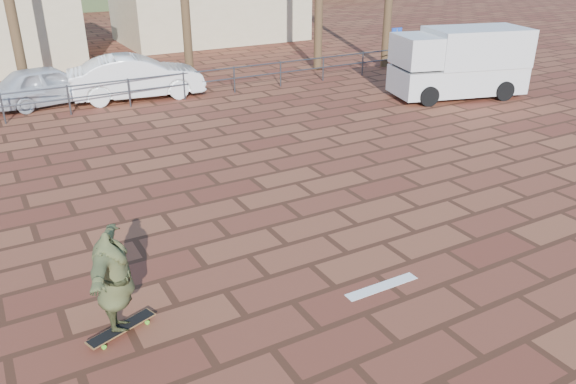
{
  "coord_description": "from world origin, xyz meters",
  "views": [
    {
      "loc": [
        -4.62,
        -7.38,
        5.39
      ],
      "look_at": [
        0.36,
        1.43,
        0.8
      ],
      "focal_mm": 35.0,
      "sensor_mm": 36.0,
      "label": 1
    }
  ],
  "objects_px": {
    "longboard": "(122,328)",
    "car_white": "(136,77)",
    "skateboarder": "(114,282)",
    "campervan": "(460,61)",
    "car_silver": "(49,85)"
  },
  "relations": [
    {
      "from": "longboard",
      "to": "skateboarder",
      "type": "xyz_separation_m",
      "value": [
        0.0,
        0.0,
        0.82
      ]
    },
    {
      "from": "campervan",
      "to": "car_white",
      "type": "bearing_deg",
      "value": 166.77
    },
    {
      "from": "campervan",
      "to": "car_silver",
      "type": "bearing_deg",
      "value": 169.55
    },
    {
      "from": "skateboarder",
      "to": "campervan",
      "type": "xyz_separation_m",
      "value": [
        14.4,
        7.69,
        0.39
      ]
    },
    {
      "from": "skateboarder",
      "to": "car_silver",
      "type": "xyz_separation_m",
      "value": [
        1.12,
        14.01,
        -0.22
      ]
    },
    {
      "from": "campervan",
      "to": "longboard",
      "type": "bearing_deg",
      "value": -136.89
    },
    {
      "from": "longboard",
      "to": "skateboarder",
      "type": "bearing_deg",
      "value": -12.47
    },
    {
      "from": "longboard",
      "to": "car_silver",
      "type": "relative_size",
      "value": 0.27
    },
    {
      "from": "longboard",
      "to": "car_silver",
      "type": "distance_m",
      "value": 14.07
    },
    {
      "from": "car_white",
      "to": "car_silver",
      "type": "bearing_deg",
      "value": 82.39
    },
    {
      "from": "skateboarder",
      "to": "car_silver",
      "type": "relative_size",
      "value": 0.49
    },
    {
      "from": "skateboarder",
      "to": "car_silver",
      "type": "height_order",
      "value": "skateboarder"
    },
    {
      "from": "campervan",
      "to": "car_white",
      "type": "height_order",
      "value": "campervan"
    },
    {
      "from": "longboard",
      "to": "car_white",
      "type": "xyz_separation_m",
      "value": [
        4.02,
        13.26,
        0.69
      ]
    },
    {
      "from": "skateboarder",
      "to": "campervan",
      "type": "height_order",
      "value": "campervan"
    }
  ]
}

